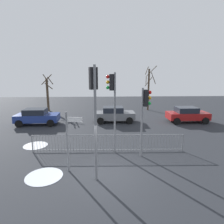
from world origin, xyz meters
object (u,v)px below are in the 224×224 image
at_px(traffic_light_mid_right, 145,107).
at_px(traffic_light_rear_left, 112,95).
at_px(traffic_light_foreground_left, 94,98).
at_px(bare_tree_centre, 48,93).
at_px(car_red_trailing, 187,114).
at_px(bare_tree_left, 149,88).
at_px(direction_sign_post, 69,139).
at_px(car_grey_far, 114,114).
at_px(car_blue_near, 37,116).

bearing_deg(traffic_light_mid_right, traffic_light_rear_left, -120.36).
bearing_deg(traffic_light_foreground_left, bare_tree_centre, 89.68).
relative_size(car_red_trailing, bare_tree_left, 0.69).
height_order(traffic_light_foreground_left, direction_sign_post, traffic_light_foreground_left).
relative_size(traffic_light_mid_right, traffic_light_rear_left, 0.82).
distance_m(bare_tree_left, bare_tree_centre, 12.61).
bearing_deg(traffic_light_mid_right, car_grey_far, 176.01).
bearing_deg(bare_tree_centre, car_grey_far, -37.70).
distance_m(direction_sign_post, bare_tree_centre, 16.44).
relative_size(traffic_light_mid_right, car_grey_far, 1.02).
xyz_separation_m(car_red_trailing, bare_tree_left, (-2.32, 6.34, 2.06)).
relative_size(traffic_light_rear_left, direction_sign_post, 1.61).
bearing_deg(direction_sign_post, car_grey_far, 81.32).
bearing_deg(direction_sign_post, traffic_light_rear_left, 52.07).
bearing_deg(car_red_trailing, traffic_light_foreground_left, -131.60).
relative_size(car_grey_far, bare_tree_centre, 0.84).
bearing_deg(traffic_light_foreground_left, traffic_light_rear_left, 50.11).
bearing_deg(traffic_light_mid_right, direction_sign_post, -80.64).
relative_size(traffic_light_rear_left, car_grey_far, 1.24).
relative_size(traffic_light_rear_left, car_blue_near, 1.23).
relative_size(traffic_light_mid_right, direction_sign_post, 1.33).
bearing_deg(direction_sign_post, traffic_light_foreground_left, -21.75).
relative_size(traffic_light_foreground_left, traffic_light_rear_left, 1.06).
bearing_deg(traffic_light_foreground_left, bare_tree_left, 47.06).
height_order(traffic_light_mid_right, traffic_light_foreground_left, traffic_light_foreground_left).
xyz_separation_m(traffic_light_foreground_left, direction_sign_post, (-1.25, 0.69, -2.01)).
height_order(traffic_light_mid_right, bare_tree_left, bare_tree_left).
height_order(traffic_light_rear_left, car_grey_far, traffic_light_rear_left).
height_order(traffic_light_mid_right, bare_tree_centre, bare_tree_centre).
distance_m(traffic_light_mid_right, car_blue_near, 11.19).
bearing_deg(car_blue_near, traffic_light_mid_right, -41.87).
bearing_deg(car_red_trailing, bare_tree_centre, 155.57).
height_order(traffic_light_foreground_left, car_blue_near, traffic_light_foreground_left).
bearing_deg(direction_sign_post, traffic_light_mid_right, 29.48).
relative_size(traffic_light_foreground_left, bare_tree_left, 0.90).
distance_m(car_grey_far, car_red_trailing, 6.99).
bearing_deg(traffic_light_rear_left, bare_tree_left, -2.84).
relative_size(traffic_light_mid_right, car_red_trailing, 1.01).
distance_m(traffic_light_mid_right, car_grey_far, 8.18).
xyz_separation_m(direction_sign_post, car_grey_far, (2.66, 9.42, -0.87)).
xyz_separation_m(car_grey_far, bare_tree_centre, (-7.94, 6.14, 1.48)).
height_order(car_red_trailing, car_blue_near, same).
xyz_separation_m(traffic_light_mid_right, traffic_light_foreground_left, (-2.65, -2.30, 0.80)).
height_order(traffic_light_foreground_left, car_grey_far, traffic_light_foreground_left).
height_order(direction_sign_post, car_grey_far, direction_sign_post).
xyz_separation_m(traffic_light_mid_right, car_blue_near, (-8.34, 7.16, -2.08)).
xyz_separation_m(traffic_light_rear_left, car_blue_near, (-6.59, 6.61, -2.67)).
height_order(car_red_trailing, bare_tree_left, bare_tree_left).
bearing_deg(bare_tree_centre, traffic_light_mid_right, -56.66).
height_order(bare_tree_left, bare_tree_centre, bare_tree_left).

